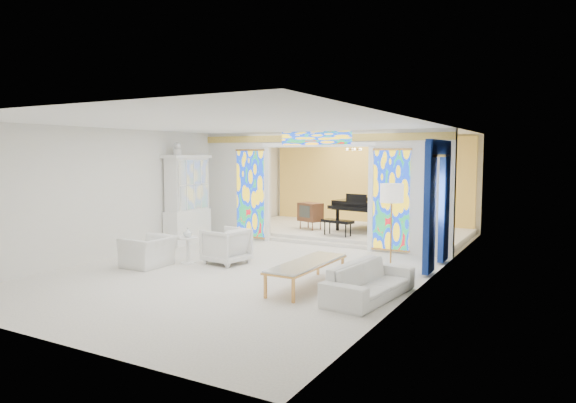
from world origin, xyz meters
The scene contains 24 objects.
floor centered at (0.00, 0.00, 0.00)m, with size 12.00×12.00×0.00m, color white.
ceiling centered at (0.00, 0.00, 3.00)m, with size 7.00×12.00×0.02m, color white.
wall_back centered at (0.00, 6.00, 1.50)m, with size 7.00×0.02×3.00m, color silver.
wall_front centered at (0.00, -6.00, 1.50)m, with size 7.00×0.02×3.00m, color silver.
wall_left centered at (-3.50, 0.00, 1.50)m, with size 0.02×12.00×3.00m, color silver.
wall_right centered at (3.50, 0.00, 1.50)m, with size 0.02×12.00×3.00m, color silver.
partition_wall centered at (0.00, 2.00, 1.65)m, with size 7.00×0.22×3.00m.
stained_glass_left centered at (-2.03, 1.89, 1.30)m, with size 0.90×0.04×2.40m, color gold.
stained_glass_right centered at (2.03, 1.89, 1.30)m, with size 0.90×0.04×2.40m, color gold.
stained_glass_transom centered at (0.00, 1.89, 2.82)m, with size 2.00×0.04×0.34m, color gold.
alcove_platform centered at (0.00, 4.10, 0.09)m, with size 6.80×3.80×0.18m, color white.
gold_curtain_back centered at (0.00, 5.88, 1.50)m, with size 6.70×0.10×2.90m, color gold.
chandelier centered at (0.20, 4.00, 2.55)m, with size 0.48×0.48×0.30m, color #CA8E46.
blue_drapes centered at (3.40, 0.70, 1.58)m, with size 0.14×1.85×2.65m.
china_cabinet centered at (-3.22, 0.60, 1.17)m, with size 0.56×1.46×2.72m.
armchair_left centered at (-2.05, -2.08, 0.32)m, with size 0.99×0.87×0.64m, color white.
armchair_right centered at (-0.77, -1.02, 0.39)m, with size 0.84×0.86×0.79m, color white.
sofa centered at (2.95, -2.11, 0.29)m, with size 2.01×0.79×0.59m, color white.
side_table centered at (-1.53, -1.41, 0.38)m, with size 0.61×0.61×0.58m.
vase centered at (-1.53, -1.41, 0.69)m, with size 0.20×0.20×0.20m, color white.
coffee_table centered at (1.71, -1.98, 0.43)m, with size 0.68×2.11×0.47m.
floor_lamp centered at (2.80, -0.51, 1.57)m, with size 0.59×0.59×1.84m.
grand_piano centered at (0.69, 4.24, 0.92)m, with size 2.03×2.82×1.09m.
tv_console centered at (-0.93, 3.44, 0.69)m, with size 0.79×0.66×0.79m.
Camera 1 is at (5.84, -10.11, 2.40)m, focal length 32.00 mm.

